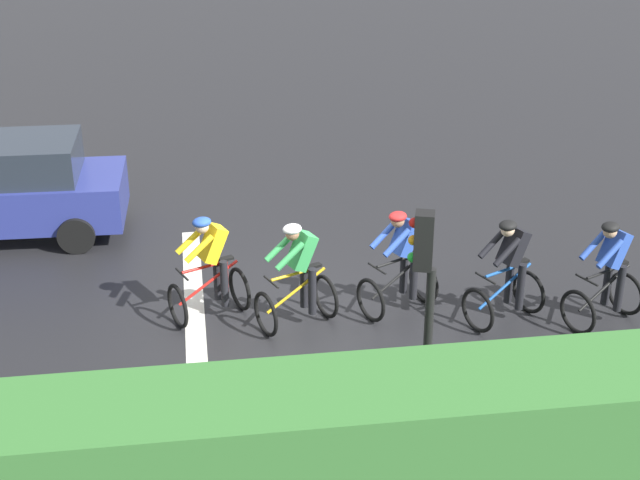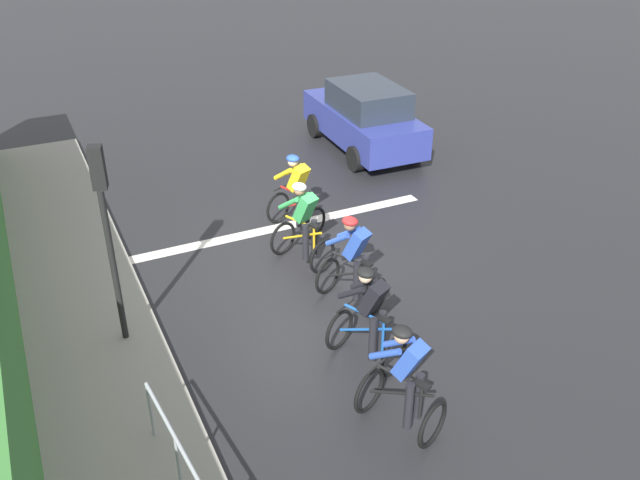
{
  "view_description": "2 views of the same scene",
  "coord_description": "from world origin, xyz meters",
  "px_view_note": "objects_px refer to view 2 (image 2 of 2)",
  "views": [
    {
      "loc": [
        12.33,
        -1.34,
        7.39
      ],
      "look_at": [
        -0.79,
        0.52,
        1.01
      ],
      "focal_mm": 54.36,
      "sensor_mm": 36.0,
      "label": 1
    },
    {
      "loc": [
        4.47,
        10.3,
        6.86
      ],
      "look_at": [
        0.14,
        1.19,
        1.12
      ],
      "focal_mm": 38.21,
      "sensor_mm": 36.0,
      "label": 2
    }
  ],
  "objects_px": {
    "cyclist_mid": "(353,264)",
    "cyclist_second": "(369,319)",
    "cyclist_fourth": "(303,227)",
    "cyclist_trailing": "(297,196)",
    "cyclist_lead": "(404,383)",
    "traffic_light_near_crossing": "(106,219)",
    "car_navy": "(364,117)"
  },
  "relations": [
    {
      "from": "cyclist_second",
      "to": "cyclist_mid",
      "type": "relative_size",
      "value": 1.0
    },
    {
      "from": "cyclist_second",
      "to": "cyclist_trailing",
      "type": "height_order",
      "value": "same"
    },
    {
      "from": "cyclist_mid",
      "to": "cyclist_trailing",
      "type": "height_order",
      "value": "same"
    },
    {
      "from": "cyclist_fourth",
      "to": "cyclist_trailing",
      "type": "height_order",
      "value": "same"
    },
    {
      "from": "traffic_light_near_crossing",
      "to": "car_navy",
      "type": "bearing_deg",
      "value": -142.94
    },
    {
      "from": "cyclist_lead",
      "to": "cyclist_fourth",
      "type": "height_order",
      "value": "same"
    },
    {
      "from": "cyclist_fourth",
      "to": "cyclist_lead",
      "type": "bearing_deg",
      "value": 82.9
    },
    {
      "from": "cyclist_lead",
      "to": "cyclist_trailing",
      "type": "relative_size",
      "value": 1.0
    },
    {
      "from": "cyclist_second",
      "to": "cyclist_mid",
      "type": "bearing_deg",
      "value": -109.38
    },
    {
      "from": "cyclist_second",
      "to": "cyclist_trailing",
      "type": "bearing_deg",
      "value": -99.45
    },
    {
      "from": "cyclist_fourth",
      "to": "cyclist_trailing",
      "type": "relative_size",
      "value": 1.0
    },
    {
      "from": "cyclist_lead",
      "to": "cyclist_mid",
      "type": "relative_size",
      "value": 1.0
    },
    {
      "from": "cyclist_fourth",
      "to": "cyclist_mid",
      "type": "bearing_deg",
      "value": 98.06
    },
    {
      "from": "cyclist_trailing",
      "to": "cyclist_mid",
      "type": "bearing_deg",
      "value": 86.06
    },
    {
      "from": "cyclist_lead",
      "to": "cyclist_trailing",
      "type": "height_order",
      "value": "same"
    },
    {
      "from": "cyclist_trailing",
      "to": "traffic_light_near_crossing",
      "type": "distance_m",
      "value": 4.77
    },
    {
      "from": "cyclist_fourth",
      "to": "car_navy",
      "type": "distance_m",
      "value": 6.01
    },
    {
      "from": "cyclist_fourth",
      "to": "cyclist_second",
      "type": "bearing_deg",
      "value": 84.36
    },
    {
      "from": "traffic_light_near_crossing",
      "to": "cyclist_trailing",
      "type": "bearing_deg",
      "value": -150.99
    },
    {
      "from": "cyclist_trailing",
      "to": "traffic_light_near_crossing",
      "type": "height_order",
      "value": "traffic_light_near_crossing"
    },
    {
      "from": "cyclist_lead",
      "to": "traffic_light_near_crossing",
      "type": "height_order",
      "value": "traffic_light_near_crossing"
    },
    {
      "from": "cyclist_second",
      "to": "traffic_light_near_crossing",
      "type": "relative_size",
      "value": 0.5
    },
    {
      "from": "cyclist_second",
      "to": "traffic_light_near_crossing",
      "type": "distance_m",
      "value": 4.14
    },
    {
      "from": "cyclist_lead",
      "to": "traffic_light_near_crossing",
      "type": "xyz_separation_m",
      "value": [
        3.0,
        -3.55,
        1.43
      ]
    },
    {
      "from": "cyclist_mid",
      "to": "cyclist_second",
      "type": "bearing_deg",
      "value": 70.62
    },
    {
      "from": "traffic_light_near_crossing",
      "to": "cyclist_mid",
      "type": "bearing_deg",
      "value": 170.58
    },
    {
      "from": "car_navy",
      "to": "cyclist_trailing",
      "type": "bearing_deg",
      "value": 44.7
    },
    {
      "from": "cyclist_fourth",
      "to": "traffic_light_near_crossing",
      "type": "relative_size",
      "value": 0.5
    },
    {
      "from": "cyclist_lead",
      "to": "car_navy",
      "type": "relative_size",
      "value": 0.4
    },
    {
      "from": "car_navy",
      "to": "cyclist_second",
      "type": "bearing_deg",
      "value": 61.81
    },
    {
      "from": "cyclist_second",
      "to": "cyclist_fourth",
      "type": "distance_m",
      "value": 3.08
    },
    {
      "from": "cyclist_fourth",
      "to": "traffic_light_near_crossing",
      "type": "xyz_separation_m",
      "value": [
        3.56,
        0.94,
        1.43
      ]
    }
  ]
}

